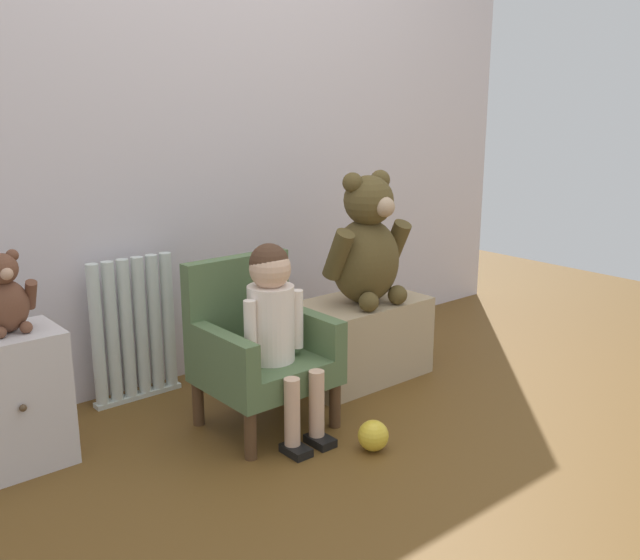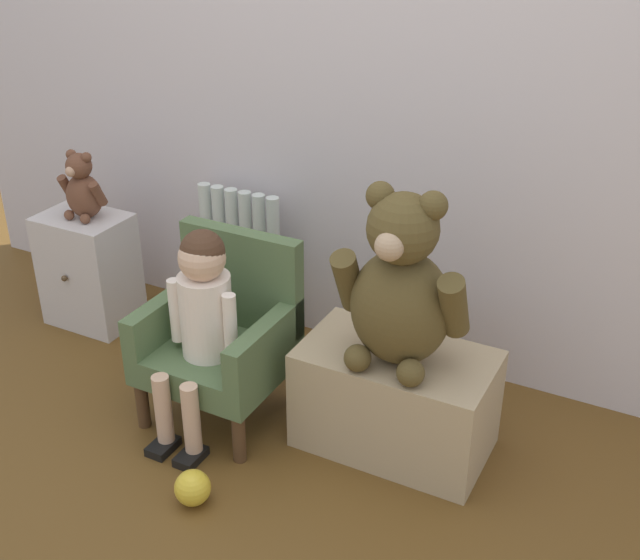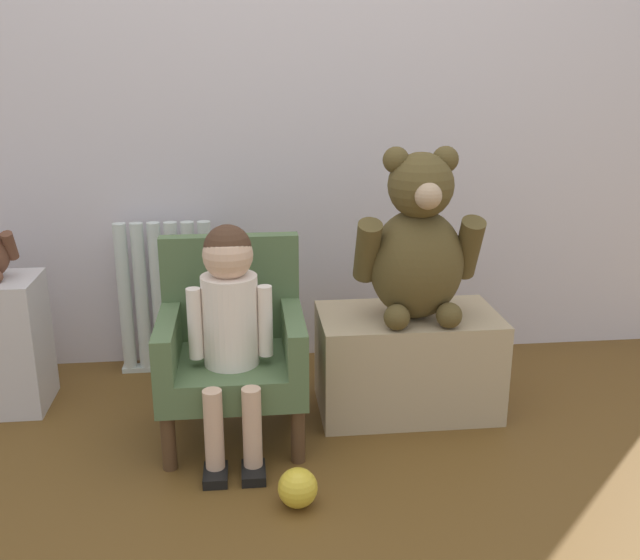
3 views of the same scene
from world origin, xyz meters
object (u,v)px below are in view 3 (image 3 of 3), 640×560
Objects in this scene: child_figure at (230,309)px; toy_ball at (298,488)px; low_bench at (407,362)px; large_teddy_bear at (418,245)px; child_armchair at (232,344)px; radiator at (167,299)px.

toy_ball is at bearing -62.85° from child_figure.
child_figure is 1.17× the size of low_bench.
large_teddy_bear is at bearing 14.84° from child_figure.
large_teddy_bear is at bearing 48.99° from toy_ball.
child_figure is (-0.00, -0.11, 0.16)m from child_armchair.
large_teddy_bear is (0.86, -0.45, 0.30)m from radiator.
toy_ball is at bearing -65.85° from radiator.
large_teddy_bear reaches higher than toy_ball.
radiator is 1.02m from large_teddy_bear.
radiator is 0.94× the size of child_armchair.
child_armchair reaches higher than radiator.
child_armchair is 0.54m from toy_ball.
low_bench is 1.08× the size of large_teddy_bear.
toy_ball is (0.17, -0.45, -0.25)m from child_armchair.
radiator reaches higher than toy_ball.
child_figure is at bearing -161.82° from low_bench.
child_armchair reaches higher than low_bench.
toy_ball is at bearing -128.34° from low_bench.
child_figure is at bearing 117.15° from toy_ball.
radiator is 1.07m from toy_ball.
low_bench is at bearing 51.66° from toy_ball.
toy_ball is (0.17, -0.34, -0.40)m from child_figure.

